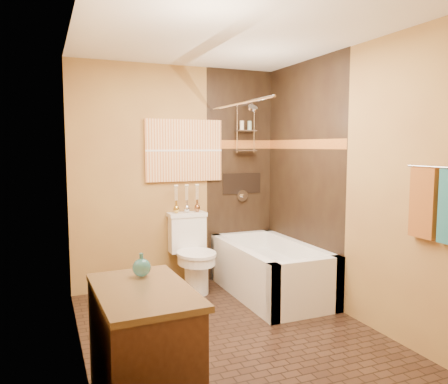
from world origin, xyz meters
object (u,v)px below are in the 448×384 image
bathtub (270,274)px  sunset_painting (184,150)px  toilet (193,252)px  vanity (143,351)px

bathtub → sunset_painting: bearing=135.3°
toilet → bathtub: bearing=-30.7°
toilet → vanity: bearing=-115.1°
bathtub → toilet: 0.88m
bathtub → toilet: (-0.73, 0.45, 0.21)m
sunset_painting → bathtub: bearing=-44.7°
toilet → sunset_painting: bearing=90.9°
sunset_painting → vanity: sunset_painting is taller
bathtub → vanity: size_ratio=1.68×
bathtub → vanity: vanity is taller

